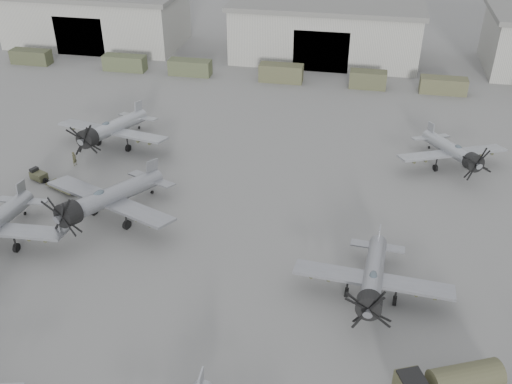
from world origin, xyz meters
TOP-DOWN VIEW (x-y plane):
  - ground at (0.00, 0.00)m, footprint 220.00×220.00m
  - hangar_left at (-38.00, 61.96)m, footprint 29.00×14.80m
  - hangar_center at (0.00, 61.96)m, footprint 29.00×14.80m
  - support_truck_0 at (-43.72, 50.00)m, footprint 6.06×2.20m
  - support_truck_1 at (-28.50, 50.00)m, footprint 6.31×2.20m
  - support_truck_2 at (-18.40, 50.00)m, footprint 6.16×2.20m
  - support_truck_3 at (-5.00, 50.00)m, footprint 6.15×2.20m
  - support_truck_4 at (7.13, 50.00)m, footprint 5.02×2.20m
  - support_truck_5 at (17.18, 50.00)m, footprint 6.20×2.20m
  - aircraft_mid_1 at (-14.45, 12.23)m, footprint 13.38×12.09m
  - aircraft_mid_2 at (8.82, 6.39)m, footprint 11.77×10.59m
  - aircraft_far_0 at (-20.01, 25.77)m, footprint 13.07×11.77m
  - aircraft_far_1 at (16.49, 28.27)m, footprint 11.26×10.20m
  - fuel_tanker at (13.67, -1.62)m, footprint 7.01×4.86m
  - tug_trailer at (-23.20, 17.31)m, footprint 6.12×3.38m
  - ground_crew at (-22.29, 21.37)m, footprint 0.51×0.65m

SIDE VIEW (x-z plane):
  - ground at x=0.00m, z-range 0.00..0.00m
  - tug_trailer at x=-23.20m, z-range -0.15..1.08m
  - ground_crew at x=-22.29m, z-range 0.00..1.57m
  - support_truck_0 at x=-43.72m, z-range 0.00..2.13m
  - support_truck_5 at x=17.18m, z-range 0.00..2.15m
  - support_truck_2 at x=-18.40m, z-range 0.00..2.23m
  - support_truck_1 at x=-28.50m, z-range 0.00..2.25m
  - support_truck_4 at x=7.13m, z-range 0.00..2.36m
  - support_truck_3 at x=-5.00m, z-range 0.00..2.48m
  - fuel_tanker at x=13.67m, z-range 0.19..2.77m
  - aircraft_far_1 at x=16.49m, z-range -0.21..4.39m
  - aircraft_mid_2 at x=8.82m, z-range -0.21..4.49m
  - aircraft_far_0 at x=-20.01m, z-range -0.23..4.95m
  - aircraft_mid_1 at x=-14.45m, z-range -0.24..5.17m
  - hangar_left at x=-38.00m, z-range 0.02..8.72m
  - hangar_center at x=0.00m, z-range 0.02..8.72m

